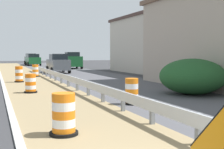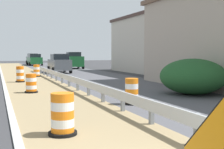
{
  "view_description": "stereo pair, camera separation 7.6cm",
  "coord_description": "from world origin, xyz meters",
  "px_view_note": "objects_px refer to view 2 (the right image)",
  "views": [
    {
      "loc": [
        -1.76,
        -3.27,
        1.99
      ],
      "look_at": [
        2.51,
        7.41,
        1.17
      ],
      "focal_mm": 47.12,
      "sensor_mm": 36.0,
      "label": 1
    },
    {
      "loc": [
        -1.69,
        -3.3,
        1.99
      ],
      "look_at": [
        2.51,
        7.41,
        1.17
      ],
      "focal_mm": 47.12,
      "sensor_mm": 36.0,
      "label": 2
    }
  ],
  "objects_px": {
    "traffic_barrel_mid": "(31,84)",
    "car_lead_far_lane": "(59,63)",
    "traffic_barrel_nearest": "(63,116)",
    "car_lead_near_lane": "(35,60)",
    "car_trailing_near_lane": "(74,60)",
    "traffic_barrel_farther": "(37,71)",
    "car_trailing_far_lane": "(32,59)",
    "utility_pole_near": "(197,22)",
    "car_mid_far_lane": "(61,60)",
    "traffic_barrel_close": "(132,93)",
    "traffic_barrel_far": "(20,75)"
  },
  "relations": [
    {
      "from": "traffic_barrel_farther",
      "to": "car_trailing_near_lane",
      "type": "bearing_deg",
      "value": 62.55
    },
    {
      "from": "car_mid_far_lane",
      "to": "traffic_barrel_farther",
      "type": "bearing_deg",
      "value": -18.63
    },
    {
      "from": "car_lead_near_lane",
      "to": "car_trailing_near_lane",
      "type": "distance_m",
      "value": 12.97
    },
    {
      "from": "traffic_barrel_close",
      "to": "traffic_barrel_mid",
      "type": "distance_m",
      "value": 5.97
    },
    {
      "from": "car_mid_far_lane",
      "to": "car_trailing_far_lane",
      "type": "height_order",
      "value": "car_trailing_far_lane"
    },
    {
      "from": "car_trailing_far_lane",
      "to": "car_lead_near_lane",
      "type": "bearing_deg",
      "value": 176.39
    },
    {
      "from": "car_mid_far_lane",
      "to": "utility_pole_near",
      "type": "bearing_deg",
      "value": 2.97
    },
    {
      "from": "traffic_barrel_far",
      "to": "utility_pole_near",
      "type": "relative_size",
      "value": 0.15
    },
    {
      "from": "traffic_barrel_nearest",
      "to": "car_lead_near_lane",
      "type": "xyz_separation_m",
      "value": [
        4.43,
        43.48,
        0.5
      ]
    },
    {
      "from": "traffic_barrel_nearest",
      "to": "utility_pole_near",
      "type": "bearing_deg",
      "value": 38.29
    },
    {
      "from": "traffic_barrel_close",
      "to": "traffic_barrel_mid",
      "type": "xyz_separation_m",
      "value": [
        -3.3,
        4.97,
        -0.03
      ]
    },
    {
      "from": "traffic_barrel_close",
      "to": "traffic_barrel_farther",
      "type": "distance_m",
      "value": 15.56
    },
    {
      "from": "traffic_barrel_nearest",
      "to": "utility_pole_near",
      "type": "xyz_separation_m",
      "value": [
        10.0,
        7.9,
        3.45
      ]
    },
    {
      "from": "traffic_barrel_nearest",
      "to": "traffic_barrel_farther",
      "type": "distance_m",
      "value": 18.86
    },
    {
      "from": "car_lead_near_lane",
      "to": "utility_pole_near",
      "type": "height_order",
      "value": "utility_pole_near"
    },
    {
      "from": "car_trailing_near_lane",
      "to": "car_mid_far_lane",
      "type": "distance_m",
      "value": 7.16
    },
    {
      "from": "traffic_barrel_mid",
      "to": "traffic_barrel_farther",
      "type": "xyz_separation_m",
      "value": [
        1.56,
        10.49,
        0.04
      ]
    },
    {
      "from": "car_lead_far_lane",
      "to": "car_trailing_far_lane",
      "type": "distance_m",
      "value": 26.19
    },
    {
      "from": "traffic_barrel_farther",
      "to": "car_trailing_near_lane",
      "type": "xyz_separation_m",
      "value": [
        6.36,
        12.25,
        0.62
      ]
    },
    {
      "from": "traffic_barrel_mid",
      "to": "car_trailing_near_lane",
      "type": "height_order",
      "value": "car_trailing_near_lane"
    },
    {
      "from": "traffic_barrel_nearest",
      "to": "traffic_barrel_close",
      "type": "relative_size",
      "value": 1.01
    },
    {
      "from": "traffic_barrel_farther",
      "to": "traffic_barrel_far",
      "type": "bearing_deg",
      "value": -110.48
    },
    {
      "from": "car_lead_near_lane",
      "to": "traffic_barrel_mid",
      "type": "bearing_deg",
      "value": 171.64
    },
    {
      "from": "traffic_barrel_mid",
      "to": "car_lead_near_lane",
      "type": "height_order",
      "value": "car_lead_near_lane"
    },
    {
      "from": "traffic_barrel_mid",
      "to": "car_lead_far_lane",
      "type": "xyz_separation_m",
      "value": [
        4.46,
        15.11,
        0.54
      ]
    },
    {
      "from": "traffic_barrel_mid",
      "to": "car_lead_near_lane",
      "type": "distance_m",
      "value": 35.45
    },
    {
      "from": "traffic_barrel_mid",
      "to": "car_trailing_near_lane",
      "type": "relative_size",
      "value": 0.23
    },
    {
      "from": "traffic_barrel_nearest",
      "to": "car_lead_near_lane",
      "type": "bearing_deg",
      "value": 84.19
    },
    {
      "from": "car_trailing_far_lane",
      "to": "traffic_barrel_farther",
      "type": "bearing_deg",
      "value": 173.78
    },
    {
      "from": "traffic_barrel_close",
      "to": "car_trailing_far_lane",
      "type": "bearing_deg",
      "value": 88.37
    },
    {
      "from": "traffic_barrel_nearest",
      "to": "car_lead_near_lane",
      "type": "relative_size",
      "value": 0.22
    },
    {
      "from": "traffic_barrel_farther",
      "to": "car_lead_near_lane",
      "type": "bearing_deg",
      "value": 83.69
    },
    {
      "from": "car_lead_far_lane",
      "to": "car_trailing_far_lane",
      "type": "relative_size",
      "value": 1.07
    },
    {
      "from": "car_trailing_far_lane",
      "to": "utility_pole_near",
      "type": "bearing_deg",
      "value": -173.37
    },
    {
      "from": "traffic_barrel_far",
      "to": "traffic_barrel_farther",
      "type": "distance_m",
      "value": 4.78
    },
    {
      "from": "utility_pole_near",
      "to": "traffic_barrel_close",
      "type": "bearing_deg",
      "value": -145.13
    },
    {
      "from": "traffic_barrel_nearest",
      "to": "traffic_barrel_mid",
      "type": "relative_size",
      "value": 1.08
    },
    {
      "from": "utility_pole_near",
      "to": "car_trailing_near_lane",
      "type": "bearing_deg",
      "value": 94.81
    },
    {
      "from": "traffic_barrel_far",
      "to": "traffic_barrel_farther",
      "type": "xyz_separation_m",
      "value": [
        1.67,
        4.48,
        -0.03
      ]
    },
    {
      "from": "car_mid_far_lane",
      "to": "car_trailing_far_lane",
      "type": "relative_size",
      "value": 1.05
    },
    {
      "from": "car_trailing_near_lane",
      "to": "utility_pole_near",
      "type": "bearing_deg",
      "value": 6.99
    },
    {
      "from": "traffic_barrel_close",
      "to": "car_lead_far_lane",
      "type": "relative_size",
      "value": 0.23
    },
    {
      "from": "car_lead_near_lane",
      "to": "utility_pole_near",
      "type": "bearing_deg",
      "value": -172.5
    },
    {
      "from": "traffic_barrel_nearest",
      "to": "traffic_barrel_mid",
      "type": "height_order",
      "value": "traffic_barrel_nearest"
    },
    {
      "from": "car_trailing_far_lane",
      "to": "car_lead_far_lane",
      "type": "bearing_deg",
      "value": 179.09
    },
    {
      "from": "traffic_barrel_farther",
      "to": "car_lead_far_lane",
      "type": "distance_m",
      "value": 5.47
    },
    {
      "from": "car_lead_far_lane",
      "to": "utility_pole_near",
      "type": "xyz_separation_m",
      "value": [
        5.41,
        -15.5,
        2.94
      ]
    },
    {
      "from": "traffic_barrel_mid",
      "to": "car_lead_far_lane",
      "type": "bearing_deg",
      "value": 73.57
    },
    {
      "from": "traffic_barrel_farther",
      "to": "car_trailing_near_lane",
      "type": "relative_size",
      "value": 0.25
    },
    {
      "from": "traffic_barrel_nearest",
      "to": "car_lead_near_lane",
      "type": "height_order",
      "value": "car_lead_near_lane"
    }
  ]
}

